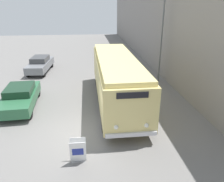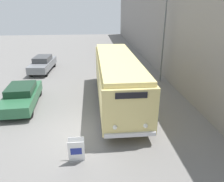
# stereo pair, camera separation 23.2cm
# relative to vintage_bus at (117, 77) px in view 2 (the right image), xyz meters

# --- Properties ---
(ground_plane) EXTENTS (80.00, 80.00, 0.00)m
(ground_plane) POSITION_rel_vintage_bus_xyz_m (-2.19, -3.86, -1.81)
(ground_plane) COLOR slate
(building_wall_right) EXTENTS (0.30, 60.00, 7.77)m
(building_wall_right) POSITION_rel_vintage_bus_xyz_m (5.13, 6.14, 2.08)
(building_wall_right) COLOR gray
(building_wall_right) RESTS_ON ground_plane
(vintage_bus) EXTENTS (2.59, 10.46, 3.14)m
(vintage_bus) POSITION_rel_vintage_bus_xyz_m (0.00, 0.00, 0.00)
(vintage_bus) COLOR black
(vintage_bus) RESTS_ON ground_plane
(sign_board) EXTENTS (0.68, 0.40, 1.07)m
(sign_board) POSITION_rel_vintage_bus_xyz_m (-2.45, -5.97, -1.29)
(sign_board) COLOR gray
(sign_board) RESTS_ON ground_plane
(streetlamp) EXTENTS (0.36, 0.36, 7.03)m
(streetlamp) POSITION_rel_vintage_bus_xyz_m (4.25, 3.91, 2.69)
(streetlamp) COLOR #595E60
(streetlamp) RESTS_ON ground_plane
(parked_car_near) EXTENTS (2.14, 4.86, 1.41)m
(parked_car_near) POSITION_rel_vintage_bus_xyz_m (-6.33, -0.12, -1.07)
(parked_car_near) COLOR black
(parked_car_near) RESTS_ON ground_plane
(parked_car_mid) EXTENTS (2.07, 4.88, 1.49)m
(parked_car_mid) POSITION_rel_vintage_bus_xyz_m (-6.56, 8.08, -1.03)
(parked_car_mid) COLOR black
(parked_car_mid) RESTS_ON ground_plane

